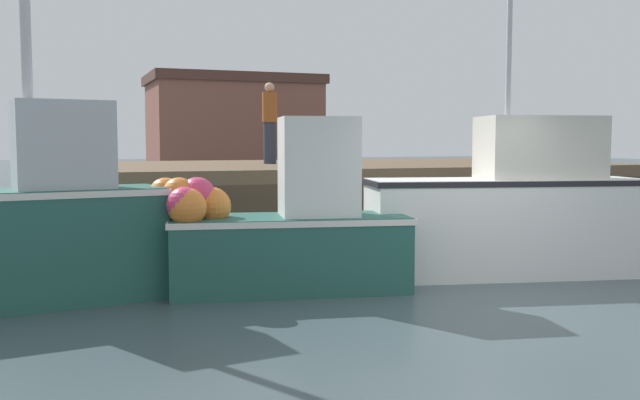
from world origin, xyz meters
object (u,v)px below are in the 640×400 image
(fishing_boat_mid, at_px, (511,211))
(rowboat, at_px, (611,235))
(fishing_boat_near_left, at_px, (38,227))
(dockworker, at_px, (270,123))
(fishing_boat_near_right, at_px, (283,229))

(fishing_boat_mid, relative_size, rowboat, 2.54)
(fishing_boat_near_left, bearing_deg, dockworker, 52.49)
(dockworker, bearing_deg, fishing_boat_mid, -75.61)
(fishing_boat_near_left, relative_size, fishing_boat_mid, 0.98)
(rowboat, height_order, dockworker, dockworker)
(rowboat, bearing_deg, fishing_boat_mid, -150.72)
(fishing_boat_near_right, bearing_deg, fishing_boat_near_left, 173.90)
(fishing_boat_near_right, distance_m, dockworker, 7.06)
(fishing_boat_near_left, distance_m, dockworker, 8.10)
(fishing_boat_near_left, xyz_separation_m, fishing_boat_near_right, (3.05, -0.33, -0.12))
(fishing_boat_near_right, distance_m, fishing_boat_mid, 3.53)
(fishing_boat_near_right, height_order, fishing_boat_mid, fishing_boat_mid)
(fishing_boat_near_right, relative_size, dockworker, 1.88)
(dockworker, bearing_deg, fishing_boat_near_left, -127.51)
(fishing_boat_near_left, bearing_deg, fishing_boat_mid, -3.84)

